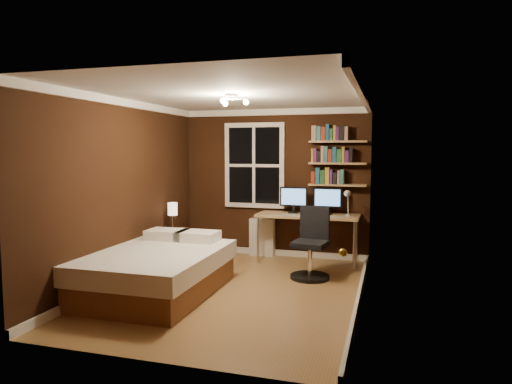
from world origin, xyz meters
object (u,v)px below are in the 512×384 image
(desk, at_px, (308,218))
(monitor_left, at_px, (294,200))
(radiator, at_px, (262,237))
(desk_lamp, at_px, (348,203))
(bedside_lamp, at_px, (173,216))
(office_chair, at_px, (311,251))
(monitor_right, at_px, (327,201))
(nightstand, at_px, (173,247))
(bed, at_px, (158,271))

(desk, relative_size, monitor_left, 3.63)
(desk, bearing_deg, monitor_left, 162.04)
(radiator, xyz_separation_m, desk_lamp, (1.46, -0.31, 0.68))
(bedside_lamp, xyz_separation_m, office_chair, (2.25, -0.19, -0.38))
(desk, bearing_deg, monitor_right, 15.20)
(bedside_lamp, xyz_separation_m, desk, (2.04, 0.72, -0.05))
(nightstand, height_order, office_chair, office_chair)
(bedside_lamp, height_order, office_chair, office_chair)
(monitor_left, bearing_deg, monitor_right, 0.00)
(monitor_left, bearing_deg, bedside_lamp, -155.84)
(radiator, bearing_deg, monitor_right, -6.62)
(nightstand, distance_m, monitor_left, 2.09)
(radiator, height_order, desk_lamp, desk_lamp)
(bed, xyz_separation_m, monitor_left, (1.28, 2.24, 0.70))
(nightstand, xyz_separation_m, bedside_lamp, (0.00, 0.00, 0.49))
(monitor_left, height_order, monitor_right, same)
(bed, relative_size, radiator, 3.14)
(bed, height_order, desk, desk)
(radiator, height_order, office_chair, office_chair)
(monitor_right, bearing_deg, radiator, 173.38)
(radiator, height_order, desk, desk)
(desk_lamp, distance_m, office_chair, 1.11)
(bedside_lamp, relative_size, desk_lamp, 0.99)
(bed, distance_m, desk_lamp, 3.08)
(bedside_lamp, bearing_deg, desk, 19.44)
(desk, height_order, desk_lamp, desk_lamp)
(monitor_right, relative_size, office_chair, 0.45)
(desk, xyz_separation_m, monitor_right, (0.30, 0.08, 0.28))
(nightstand, height_order, radiator, radiator)
(bedside_lamp, bearing_deg, monitor_left, 24.16)
(office_chair, bearing_deg, bedside_lamp, -176.47)
(radiator, relative_size, monitor_left, 1.42)
(monitor_left, xyz_separation_m, office_chair, (0.46, -0.99, -0.61))
(bedside_lamp, bearing_deg, monitor_right, 18.90)
(radiator, bearing_deg, monitor_left, -12.87)
(nightstand, bearing_deg, radiator, 19.68)
(bed, xyz_separation_m, desk, (1.54, 2.16, 0.43))
(nightstand, bearing_deg, bedside_lamp, 0.00)
(desk_lamp, bearing_deg, radiator, 168.10)
(nightstand, height_order, monitor_right, monitor_right)
(nightstand, height_order, desk_lamp, desk_lamp)
(radiator, xyz_separation_m, desk, (0.83, -0.21, 0.40))
(bedside_lamp, height_order, monitor_right, monitor_right)
(radiator, relative_size, office_chair, 0.63)
(desk, xyz_separation_m, desk_lamp, (0.64, -0.10, 0.28))
(radiator, distance_m, desk, 0.94)
(bed, relative_size, desk_lamp, 4.57)
(monitor_left, xyz_separation_m, desk_lamp, (0.89, -0.18, 0.01))
(bedside_lamp, bearing_deg, bed, -70.53)
(radiator, bearing_deg, desk_lamp, -11.90)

